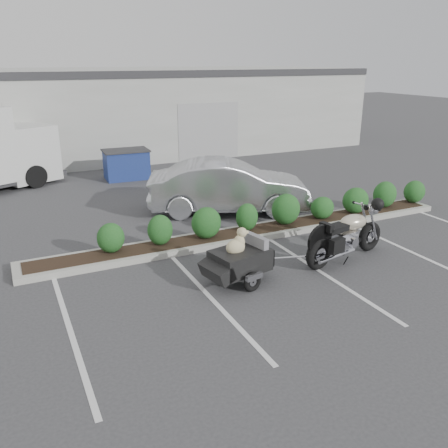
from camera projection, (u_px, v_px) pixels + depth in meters
name	position (u px, v px, depth m)	size (l,w,h in m)	color
ground	(263.00, 274.00, 10.44)	(90.00, 90.00, 0.00)	#38383A
planter_kerb	(254.00, 232.00, 12.70)	(12.00, 1.00, 0.15)	#9E9E93
building	(98.00, 110.00, 24.26)	(26.00, 10.00, 4.00)	#9EA099
motorcycle	(347.00, 236.00, 10.98)	(2.55, 1.07, 1.48)	black
pet_trailer	(239.00, 260.00, 9.88)	(2.08, 1.19, 1.22)	black
sedan	(229.00, 187.00, 14.42)	(1.69, 4.84, 1.59)	silver
dumpster	(126.00, 164.00, 18.54)	(1.79, 1.26, 1.14)	navy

